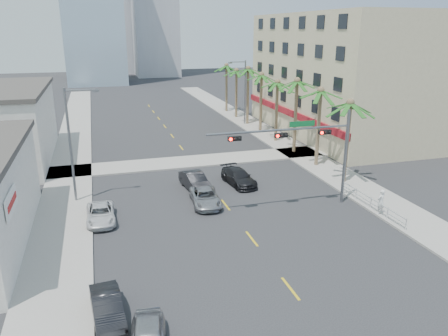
% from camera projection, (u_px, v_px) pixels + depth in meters
% --- Properties ---
extents(ground, '(260.00, 260.00, 0.00)m').
position_uv_depth(ground, '(276.00, 270.00, 24.92)').
color(ground, '#262628').
rests_on(ground, ground).
extents(sidewalk_right, '(4.00, 120.00, 0.15)m').
position_uv_depth(sidewalk_right, '(307.00, 157.00, 46.40)').
color(sidewalk_right, gray).
rests_on(sidewalk_right, ground).
extents(sidewalk_left, '(4.00, 120.00, 0.15)m').
position_uv_depth(sidewalk_left, '(69.00, 178.00, 39.94)').
color(sidewalk_left, gray).
rests_on(sidewalk_left, ground).
extents(sidewalk_cross, '(80.00, 4.00, 0.15)m').
position_uv_depth(sidewalk_cross, '(192.00, 161.00, 45.00)').
color(sidewalk_cross, gray).
rests_on(sidewalk_cross, ground).
extents(building_right, '(15.25, 28.00, 15.00)m').
position_uv_depth(building_right, '(345.00, 75.00, 55.97)').
color(building_right, '#C3B48A').
rests_on(building_right, ground).
extents(tower_far_center, '(16.00, 16.00, 42.00)m').
position_uv_depth(tower_far_center, '(108.00, 2.00, 131.94)').
color(tower_far_center, '#ADADB2').
rests_on(tower_far_center, ground).
extents(traffic_signal_mast, '(11.12, 0.54, 7.20)m').
position_uv_depth(traffic_signal_mast, '(309.00, 143.00, 32.20)').
color(traffic_signal_mast, slate).
rests_on(traffic_signal_mast, ground).
extents(palm_tree_0, '(4.80, 4.80, 7.80)m').
position_uv_depth(palm_tree_0, '(350.00, 104.00, 36.85)').
color(palm_tree_0, brown).
rests_on(palm_tree_0, ground).
extents(palm_tree_1, '(4.80, 4.80, 8.16)m').
position_uv_depth(palm_tree_1, '(321.00, 92.00, 41.50)').
color(palm_tree_1, brown).
rests_on(palm_tree_1, ground).
extents(palm_tree_2, '(4.80, 4.80, 8.52)m').
position_uv_depth(palm_tree_2, '(297.00, 82.00, 46.14)').
color(palm_tree_2, brown).
rests_on(palm_tree_2, ground).
extents(palm_tree_3, '(4.80, 4.80, 7.80)m').
position_uv_depth(palm_tree_3, '(278.00, 83.00, 51.11)').
color(palm_tree_3, brown).
rests_on(palm_tree_3, ground).
extents(palm_tree_4, '(4.80, 4.80, 8.16)m').
position_uv_depth(palm_tree_4, '(262.00, 76.00, 55.75)').
color(palm_tree_4, brown).
rests_on(palm_tree_4, ground).
extents(palm_tree_5, '(4.80, 4.80, 8.52)m').
position_uv_depth(palm_tree_5, '(248.00, 69.00, 60.40)').
color(palm_tree_5, brown).
rests_on(palm_tree_5, ground).
extents(palm_tree_6, '(4.80, 4.80, 7.80)m').
position_uv_depth(palm_tree_6, '(236.00, 71.00, 65.36)').
color(palm_tree_6, brown).
rests_on(palm_tree_6, ground).
extents(palm_tree_7, '(4.80, 4.80, 8.16)m').
position_uv_depth(palm_tree_7, '(226.00, 66.00, 70.01)').
color(palm_tree_7, brown).
rests_on(palm_tree_7, ground).
extents(streetlight_left, '(2.55, 0.25, 9.00)m').
position_uv_depth(streetlight_left, '(73.00, 140.00, 33.21)').
color(streetlight_left, slate).
rests_on(streetlight_left, ground).
extents(streetlight_right, '(2.55, 0.25, 9.00)m').
position_uv_depth(streetlight_right, '(244.00, 89.00, 61.06)').
color(streetlight_right, slate).
rests_on(streetlight_right, ground).
extents(guardrail, '(0.08, 8.08, 1.00)m').
position_uv_depth(guardrail, '(371.00, 201.00, 32.97)').
color(guardrail, silver).
rests_on(guardrail, ground).
extents(car_parked_mid, '(1.68, 3.98, 1.28)m').
position_uv_depth(car_parked_mid, '(107.00, 308.00, 20.44)').
color(car_parked_mid, black).
rests_on(car_parked_mid, ground).
extents(car_parked_far, '(1.97, 4.23, 1.17)m').
position_uv_depth(car_parked_far, '(101.00, 214.00, 30.93)').
color(car_parked_far, silver).
rests_on(car_parked_far, ground).
extents(car_lane_left, '(2.15, 4.61, 1.46)m').
position_uv_depth(car_lane_left, '(195.00, 181.00, 37.18)').
color(car_lane_left, black).
rests_on(car_lane_left, ground).
extents(car_lane_center, '(2.42, 4.63, 1.24)m').
position_uv_depth(car_lane_center, '(205.00, 197.00, 33.93)').
color(car_lane_center, '#A2A2A6').
rests_on(car_lane_center, ground).
extents(car_lane_right, '(2.48, 4.86, 1.35)m').
position_uv_depth(car_lane_right, '(239.00, 177.00, 38.39)').
color(car_lane_right, black).
rests_on(car_lane_right, ground).
extents(pedestrian, '(0.80, 0.66, 1.88)m').
position_uv_depth(pedestrian, '(381.00, 202.00, 31.82)').
color(pedestrian, white).
rests_on(pedestrian, sidewalk_right).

